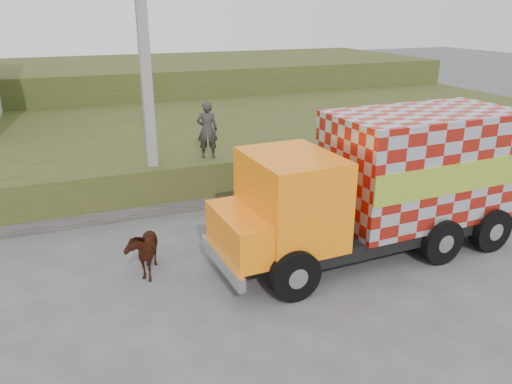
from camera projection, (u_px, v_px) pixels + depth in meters
name	position (u px, v px, depth m)	size (l,w,h in m)	color
ground	(232.00, 268.00, 12.52)	(120.00, 120.00, 0.00)	#474749
embankment	(153.00, 145.00, 20.97)	(40.00, 12.00, 1.50)	#2C4416
embankment_far	(116.00, 88.00, 31.17)	(40.00, 12.00, 3.00)	#2C4416
retaining_strip	(126.00, 213.00, 15.41)	(16.00, 0.50, 0.40)	#595651
utility_pole	(147.00, 82.00, 14.77)	(1.20, 0.30, 8.00)	gray
cargo_truck	(386.00, 183.00, 12.91)	(8.31, 3.14, 3.66)	black
cow	(143.00, 249.00, 12.12)	(0.68, 1.48, 1.25)	#34140D
pedestrian	(207.00, 130.00, 16.16)	(0.68, 0.45, 1.87)	#2F2C2A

